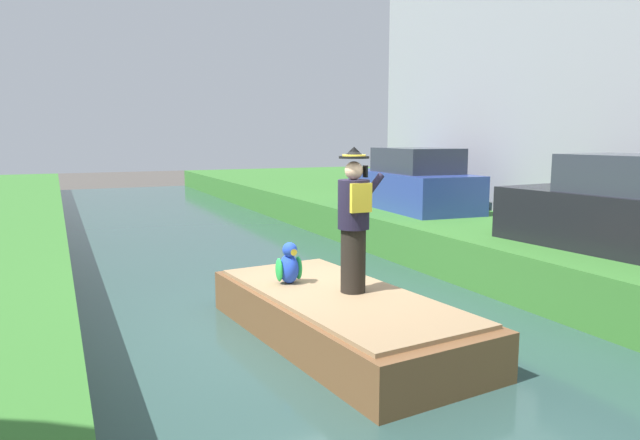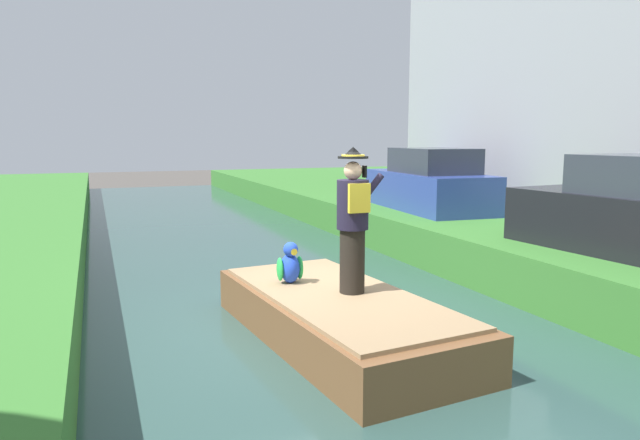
{
  "view_description": "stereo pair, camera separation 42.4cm",
  "coord_description": "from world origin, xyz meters",
  "views": [
    {
      "loc": [
        -3.2,
        -6.93,
        2.68
      ],
      "look_at": [
        -0.11,
        -0.23,
        1.61
      ],
      "focal_mm": 32.24,
      "sensor_mm": 36.0,
      "label": 1
    },
    {
      "loc": [
        -2.81,
        -7.1,
        2.68
      ],
      "look_at": [
        -0.11,
        -0.23,
        1.61
      ],
      "focal_mm": 32.24,
      "sensor_mm": 36.0,
      "label": 2
    }
  ],
  "objects": [
    {
      "name": "boat",
      "position": [
        0.0,
        -0.58,
        0.4
      ],
      "size": [
        2.2,
        4.35,
        0.61
      ],
      "color": "brown",
      "rests_on": "canal_water"
    },
    {
      "name": "parrot_plush",
      "position": [
        -0.4,
        0.14,
        0.95
      ],
      "size": [
        0.36,
        0.35,
        0.57
      ],
      "color": "blue",
      "rests_on": "boat"
    },
    {
      "name": "ground_plane",
      "position": [
        0.0,
        0.0,
        0.0
      ],
      "size": [
        80.0,
        80.0,
        0.0
      ],
      "primitive_type": "plane",
      "color": "#4C4742"
    },
    {
      "name": "parked_car_blue",
      "position": [
        4.86,
        5.04,
        1.54
      ],
      "size": [
        1.99,
        4.12,
        1.5
      ],
      "color": "#2D4293",
      "rests_on": "grass_bank_far"
    },
    {
      "name": "person_pirate",
      "position": [
        0.19,
        -0.61,
        1.64
      ],
      "size": [
        0.61,
        0.42,
        1.85
      ],
      "rotation": [
        0.0,
        0.0,
        -0.15
      ],
      "color": "black",
      "rests_on": "boat"
    },
    {
      "name": "canal_water",
      "position": [
        0.0,
        0.0,
        0.05
      ],
      "size": [
        6.16,
        48.0,
        0.1
      ],
      "primitive_type": "cube",
      "color": "#2D4C47",
      "rests_on": "ground"
    }
  ]
}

